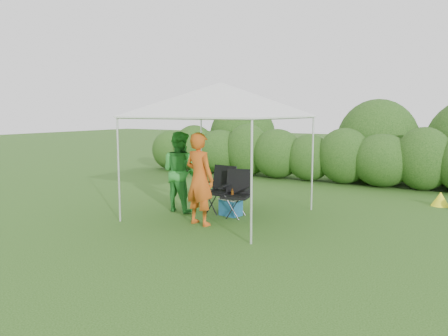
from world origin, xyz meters
The scene contains 10 objects.
ground centered at (0.00, 0.00, 0.00)m, with size 70.00×70.00×0.00m, color #345E1D.
hedge centered at (0.00, 6.00, 0.82)m, with size 12.70×1.53×1.80m.
canopy centered at (0.00, 0.50, 2.46)m, with size 3.10×3.10×2.83m.
chair_right centered at (0.33, 0.63, 0.57)m, with size 0.70×0.66×1.00m.
chair_left centered at (-0.18, 0.78, 0.58)m, with size 0.67×0.62×1.03m.
man centered at (0.04, -0.37, 0.91)m, with size 0.67×0.44×1.83m, color #C35016.
woman centered at (-1.02, 0.40, 0.89)m, with size 0.87×0.68×1.79m, color green.
cooler centered at (0.19, 0.59, 0.19)m, with size 0.51×0.42×0.38m.
bottle centered at (0.25, 0.55, 0.49)m, with size 0.06×0.06×0.22m, color #592D0C.
lawn_toy centered at (4.08, 3.88, 0.16)m, with size 0.68×0.57×0.34m.
Camera 1 is at (4.76, -7.39, 2.23)m, focal length 35.00 mm.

